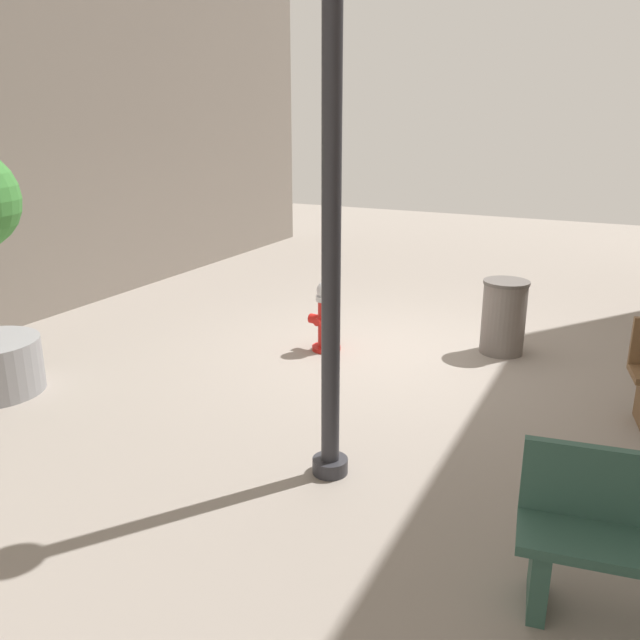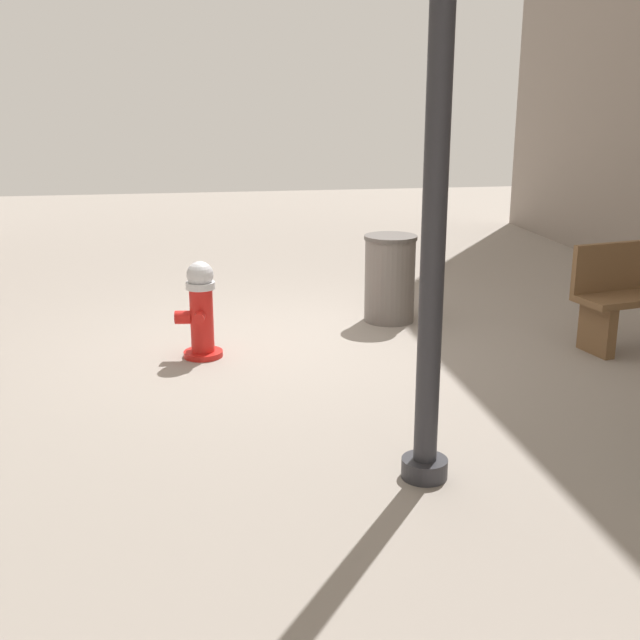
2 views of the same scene
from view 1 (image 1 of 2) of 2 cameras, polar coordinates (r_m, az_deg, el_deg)
name	(u,v)px [view 1 (image 1 of 2)]	position (r m, az deg, el deg)	size (l,w,h in m)	color
ground_plane	(393,352)	(7.82, 6.44, -2.80)	(23.40, 23.40, 0.00)	gray
fire_hydrant	(326,316)	(7.71, 0.52, 0.37)	(0.41, 0.43, 0.85)	red
street_lamp	(332,161)	(4.56, 1.03, 13.77)	(0.36, 0.36, 3.86)	#2D2D33
trash_bin	(504,317)	(7.93, 15.76, 0.27)	(0.53, 0.53, 0.87)	slate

